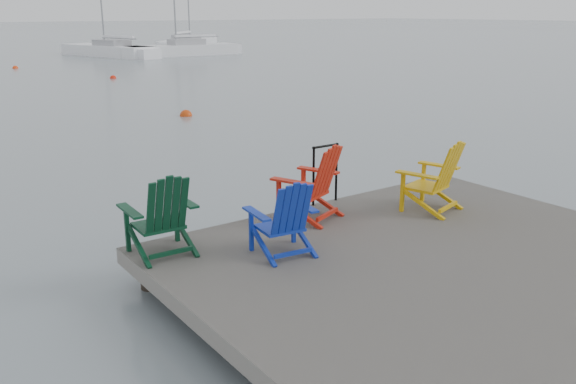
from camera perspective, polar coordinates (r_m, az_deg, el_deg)
ground at (r=7.67m, az=13.58°, el=-9.39°), size 400.00×400.00×0.00m
dock at (r=7.53m, az=13.76°, el=-7.01°), size 6.00×5.00×1.40m
handrail at (r=9.13m, az=3.50°, el=2.24°), size 0.48×0.04×0.90m
chair_green at (r=7.31m, az=-11.74°, el=-2.04°), size 0.83×0.77×1.01m
chair_blue at (r=7.17m, az=-0.32°, el=-2.39°), size 0.81×0.76×0.93m
chair_red at (r=8.41m, az=2.34°, el=0.93°), size 1.02×0.98×1.05m
chair_yellow at (r=9.01m, az=13.61°, el=1.47°), size 0.96×0.91×1.03m
sailboat_near at (r=49.03m, az=-16.40°, el=12.51°), size 4.75×9.17×12.20m
sailboat_mid at (r=58.18m, az=-9.31°, el=13.50°), size 9.04×9.27×13.95m
sailboat_far at (r=48.53m, az=-9.86°, el=12.89°), size 8.60×2.29×11.83m
buoy_a at (r=20.34m, az=-9.52°, el=7.04°), size 0.41×0.41×0.41m
buoy_c at (r=32.66m, az=-16.05°, el=10.18°), size 0.32×0.32×0.32m
buoy_d at (r=40.42m, az=-24.15°, el=10.51°), size 0.33×0.33×0.33m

